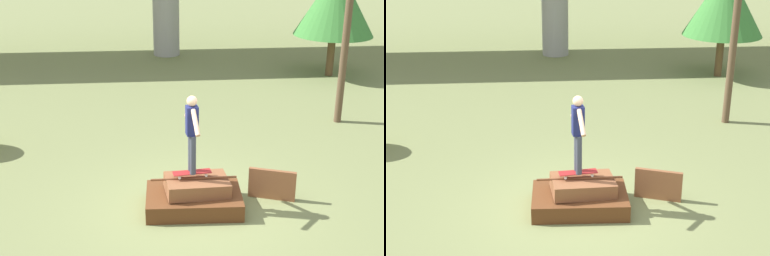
{
  "view_description": "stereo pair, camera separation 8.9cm",
  "coord_description": "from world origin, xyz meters",
  "views": [
    {
      "loc": [
        -0.83,
        -9.3,
        5.37
      ],
      "look_at": [
        -0.03,
        0.06,
        1.69
      ],
      "focal_mm": 50.0,
      "sensor_mm": 36.0,
      "label": 1
    },
    {
      "loc": [
        -0.74,
        -9.31,
        5.37
      ],
      "look_at": [
        -0.03,
        0.06,
        1.69
      ],
      "focal_mm": 50.0,
      "sensor_mm": 36.0,
      "label": 2
    }
  ],
  "objects": [
    {
      "name": "scrap_plank_loose",
      "position": [
        1.63,
        0.26,
        0.32
      ],
      "size": [
        0.93,
        0.41,
        0.65
      ],
      "color": "brown",
      "rests_on": "ground_plane"
    },
    {
      "name": "skateboard",
      "position": [
        -0.03,
        0.06,
        0.76
      ],
      "size": [
        0.77,
        0.29,
        0.09
      ],
      "color": "maroon",
      "rests_on": "scrap_pile"
    },
    {
      "name": "tree_behind_left",
      "position": [
        5.84,
        9.29,
        2.69
      ],
      "size": [
        2.82,
        2.82,
        3.9
      ],
      "color": "brown",
      "rests_on": "ground_plane"
    },
    {
      "name": "scrap_pile",
      "position": [
        0.02,
        0.01,
        0.26
      ],
      "size": [
        1.91,
        1.27,
        0.68
      ],
      "color": "#5B3319",
      "rests_on": "ground_plane"
    },
    {
      "name": "ground_plane",
      "position": [
        0.0,
        0.0,
        0.0
      ],
      "size": [
        80.0,
        80.0,
        0.0
      ],
      "primitive_type": "plane",
      "color": "olive"
    },
    {
      "name": "skater",
      "position": [
        -0.03,
        0.06,
        1.67
      ],
      "size": [
        0.24,
        1.14,
        1.56
      ],
      "color": "#383D4C",
      "rests_on": "skateboard"
    }
  ]
}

